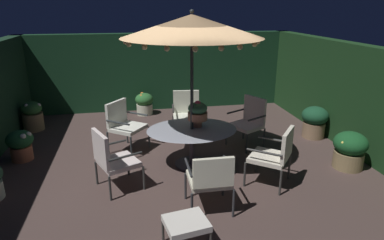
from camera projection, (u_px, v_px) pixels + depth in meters
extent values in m
cube|color=#483732|center=(180.00, 162.00, 6.38)|extent=(7.43, 7.45, 0.02)
cube|color=#14351E|center=(160.00, 72.00, 9.35)|extent=(7.43, 0.30, 2.10)
cube|color=#183719|center=(356.00, 99.00, 6.66)|extent=(0.30, 7.45, 2.10)
cylinder|color=#2F2B35|center=(192.00, 164.00, 6.24)|extent=(0.62, 0.62, 0.03)
cylinder|color=#2F2B35|center=(192.00, 148.00, 6.14)|extent=(0.09, 0.09, 0.68)
ellipsoid|color=#A0A3AF|center=(192.00, 129.00, 6.02)|extent=(1.62, 1.29, 0.03)
cylinder|color=#292F2F|center=(192.00, 101.00, 5.85)|extent=(0.06, 0.06, 2.44)
cone|color=tan|center=(192.00, 26.00, 5.43)|extent=(2.35, 2.35, 0.37)
sphere|color=#292F2F|center=(192.00, 11.00, 5.36)|extent=(0.07, 0.07, 0.07)
sphere|color=#F9DB8C|center=(253.00, 39.00, 5.75)|extent=(0.08, 0.08, 0.08)
sphere|color=#F9DB8C|center=(244.00, 38.00, 6.00)|extent=(0.08, 0.08, 0.08)
sphere|color=#F9DB8C|center=(226.00, 36.00, 6.32)|extent=(0.08, 0.08, 0.08)
sphere|color=#F9DB8C|center=(209.00, 35.00, 6.47)|extent=(0.08, 0.08, 0.08)
sphere|color=#F9DB8C|center=(189.00, 35.00, 6.52)|extent=(0.08, 0.08, 0.08)
sphere|color=#F9DB8C|center=(170.00, 36.00, 6.44)|extent=(0.08, 0.08, 0.08)
sphere|color=#F9DB8C|center=(155.00, 36.00, 6.29)|extent=(0.08, 0.08, 0.08)
sphere|color=#F9DB8C|center=(140.00, 38.00, 6.01)|extent=(0.08, 0.08, 0.08)
sphere|color=#F9DB8C|center=(129.00, 40.00, 5.65)|extent=(0.08, 0.08, 0.08)
sphere|color=#F9DB8C|center=(126.00, 42.00, 5.32)|extent=(0.08, 0.08, 0.08)
sphere|color=#F9DB8C|center=(129.00, 44.00, 5.03)|extent=(0.08, 0.08, 0.08)
sphere|color=#F9DB8C|center=(144.00, 47.00, 4.72)|extent=(0.08, 0.08, 0.08)
sphere|color=#F9DB8C|center=(167.00, 48.00, 4.55)|extent=(0.08, 0.08, 0.08)
sphere|color=#F9DB8C|center=(195.00, 49.00, 4.50)|extent=(0.08, 0.08, 0.08)
sphere|color=#F9DB8C|center=(221.00, 48.00, 4.57)|extent=(0.08, 0.08, 0.08)
sphere|color=#F9DB8C|center=(240.00, 47.00, 4.73)|extent=(0.08, 0.08, 0.08)
sphere|color=#F9DB8C|center=(255.00, 44.00, 5.03)|extent=(0.08, 0.08, 0.08)
sphere|color=#F9DB8C|center=(258.00, 42.00, 5.39)|extent=(0.08, 0.08, 0.08)
cylinder|color=#AD654A|center=(198.00, 123.00, 6.10)|extent=(0.16, 0.16, 0.14)
cylinder|color=#A9664C|center=(198.00, 116.00, 6.06)|extent=(0.36, 0.36, 0.14)
ellipsoid|color=#336042|center=(198.00, 108.00, 6.01)|extent=(0.35, 0.35, 0.21)
sphere|color=#ED4868|center=(198.00, 104.00, 5.98)|extent=(0.12, 0.12, 0.12)
cylinder|color=#2C3233|center=(149.00, 137.00, 6.91)|extent=(0.04, 0.04, 0.46)
cylinder|color=#2C3233|center=(131.00, 148.00, 6.39)|extent=(0.04, 0.04, 0.46)
cylinder|color=#2C3233|center=(127.00, 133.00, 7.15)|extent=(0.04, 0.04, 0.46)
cylinder|color=#2C3233|center=(108.00, 143.00, 6.62)|extent=(0.04, 0.04, 0.46)
cube|color=silver|center=(128.00, 128.00, 6.68)|extent=(0.80, 0.81, 0.07)
cube|color=silver|center=(116.00, 113.00, 6.70)|extent=(0.40, 0.51, 0.48)
cylinder|color=#2C3233|center=(137.00, 114.00, 6.87)|extent=(0.45, 0.35, 0.04)
cylinder|color=#2C3233|center=(118.00, 123.00, 6.35)|extent=(0.45, 0.35, 0.04)
cylinder|color=#2F3130|center=(128.00, 164.00, 5.80)|extent=(0.04, 0.04, 0.40)
cylinder|color=#2F3130|center=(144.00, 178.00, 5.34)|extent=(0.04, 0.04, 0.40)
cylinder|color=#2F3130|center=(97.00, 173.00, 5.50)|extent=(0.04, 0.04, 0.40)
cylinder|color=#2F3130|center=(110.00, 189.00, 5.04)|extent=(0.04, 0.04, 0.40)
cube|color=silver|center=(119.00, 162.00, 5.34)|extent=(0.74, 0.75, 0.07)
cube|color=silver|center=(101.00, 149.00, 5.10)|extent=(0.28, 0.54, 0.53)
cylinder|color=#2F3130|center=(111.00, 144.00, 5.50)|extent=(0.51, 0.25, 0.04)
cylinder|color=#2F3130|center=(126.00, 156.00, 5.04)|extent=(0.51, 0.25, 0.04)
cylinder|color=#2B2D30|center=(186.00, 186.00, 5.07)|extent=(0.04, 0.04, 0.43)
cylinder|color=#2B2D30|center=(223.00, 183.00, 5.17)|extent=(0.04, 0.04, 0.43)
cylinder|color=#2B2D30|center=(192.00, 208.00, 4.54)|extent=(0.04, 0.04, 0.43)
cylinder|color=#2B2D30|center=(234.00, 203.00, 4.64)|extent=(0.04, 0.04, 0.43)
cube|color=beige|center=(209.00, 179.00, 4.77)|extent=(0.58, 0.57, 0.07)
cube|color=beige|center=(213.00, 173.00, 4.44)|extent=(0.56, 0.07, 0.42)
cylinder|color=#2B2D30|center=(188.00, 167.00, 4.66)|extent=(0.05, 0.55, 0.04)
cylinder|color=#2B2D30|center=(229.00, 164.00, 4.75)|extent=(0.05, 0.55, 0.04)
cylinder|color=#323230|center=(245.00, 175.00, 5.43)|extent=(0.04, 0.04, 0.43)
cylinder|color=#323230|center=(256.00, 160.00, 5.92)|extent=(0.04, 0.04, 0.43)
cylinder|color=#323230|center=(280.00, 183.00, 5.17)|extent=(0.04, 0.04, 0.43)
cylinder|color=#323230|center=(289.00, 168.00, 5.66)|extent=(0.04, 0.04, 0.43)
cube|color=beige|center=(269.00, 157.00, 5.46)|extent=(0.80, 0.80, 0.07)
cube|color=beige|center=(287.00, 145.00, 5.25)|extent=(0.40, 0.47, 0.49)
cylinder|color=#323230|center=(264.00, 152.00, 5.15)|extent=(0.45, 0.38, 0.04)
cylinder|color=#323230|center=(274.00, 140.00, 5.64)|extent=(0.45, 0.38, 0.04)
cylinder|color=#2E2F32|center=(247.00, 144.00, 6.64)|extent=(0.04, 0.04, 0.41)
cylinder|color=#2E2F32|center=(226.00, 135.00, 7.07)|extent=(0.04, 0.04, 0.41)
cylinder|color=#2E2F32|center=(264.00, 138.00, 6.95)|extent=(0.04, 0.04, 0.41)
cylinder|color=#2E2F32|center=(244.00, 130.00, 7.38)|extent=(0.04, 0.04, 0.41)
cube|color=silver|center=(246.00, 126.00, 6.93)|extent=(0.72, 0.74, 0.07)
cube|color=silver|center=(255.00, 110.00, 6.98)|extent=(0.31, 0.52, 0.54)
cylinder|color=#2E2F32|center=(257.00, 118.00, 6.64)|extent=(0.47, 0.27, 0.04)
cylinder|color=#2E2F32|center=(236.00, 111.00, 7.07)|extent=(0.47, 0.27, 0.04)
cylinder|color=#312D2E|center=(202.00, 132.00, 7.26)|extent=(0.04, 0.04, 0.41)
cylinder|color=#312D2E|center=(174.00, 133.00, 7.22)|extent=(0.04, 0.04, 0.41)
cylinder|color=#312D2E|center=(199.00, 123.00, 7.81)|extent=(0.04, 0.04, 0.41)
cylinder|color=#312D2E|center=(173.00, 124.00, 7.77)|extent=(0.04, 0.04, 0.41)
cube|color=silver|center=(187.00, 118.00, 7.44)|extent=(0.65, 0.63, 0.07)
cube|color=silver|center=(186.00, 102.00, 7.60)|extent=(0.58, 0.12, 0.52)
cylinder|color=#312D2E|center=(201.00, 108.00, 7.39)|extent=(0.10, 0.56, 0.04)
cylinder|color=#312D2E|center=(173.00, 108.00, 7.34)|extent=(0.10, 0.56, 0.04)
cylinder|color=#30302C|center=(163.00, 231.00, 4.16)|extent=(0.03, 0.03, 0.31)
cylinder|color=#30302C|center=(198.00, 223.00, 4.32)|extent=(0.03, 0.03, 0.31)
cube|color=silver|center=(186.00, 223.00, 4.00)|extent=(0.57, 0.52, 0.08)
cylinder|color=olive|center=(348.00, 159.00, 6.09)|extent=(0.52, 0.52, 0.31)
ellipsoid|color=#174C23|center=(351.00, 143.00, 5.98)|extent=(0.59, 0.59, 0.42)
sphere|color=#EFBE4C|center=(360.00, 137.00, 5.96)|extent=(0.07, 0.07, 0.07)
sphere|color=gold|center=(348.00, 134.00, 6.13)|extent=(0.08, 0.08, 0.08)
sphere|color=yellow|center=(343.00, 137.00, 5.99)|extent=(0.09, 0.09, 0.09)
sphere|color=#EDDA54|center=(343.00, 143.00, 5.83)|extent=(0.07, 0.07, 0.07)
sphere|color=#F1CD54|center=(361.00, 145.00, 5.84)|extent=(0.10, 0.10, 0.10)
cylinder|color=#88694D|center=(313.00, 130.00, 7.49)|extent=(0.48, 0.48, 0.34)
ellipsoid|color=#174429|center=(315.00, 116.00, 7.39)|extent=(0.57, 0.57, 0.40)
sphere|color=#E18840|center=(323.00, 112.00, 7.35)|extent=(0.08, 0.08, 0.08)
sphere|color=orange|center=(316.00, 111.00, 7.58)|extent=(0.07, 0.07, 0.07)
sphere|color=orange|center=(307.00, 110.00, 7.47)|extent=(0.07, 0.07, 0.07)
sphere|color=orange|center=(309.00, 114.00, 7.26)|extent=(0.06, 0.06, 0.06)
sphere|color=#DE8842|center=(321.00, 117.00, 7.22)|extent=(0.08, 0.08, 0.08)
cylinder|color=#AE5E40|center=(22.00, 153.00, 6.40)|extent=(0.39, 0.39, 0.28)
ellipsoid|color=#1C4E28|center=(20.00, 139.00, 6.31)|extent=(0.49, 0.49, 0.34)
sphere|color=silver|center=(29.00, 134.00, 6.30)|extent=(0.10, 0.10, 0.10)
sphere|color=silver|center=(23.00, 133.00, 6.38)|extent=(0.08, 0.08, 0.08)
sphere|color=silver|center=(18.00, 136.00, 6.40)|extent=(0.09, 0.09, 0.09)
sphere|color=silver|center=(12.00, 139.00, 6.28)|extent=(0.07, 0.07, 0.07)
sphere|color=silver|center=(13.00, 142.00, 6.15)|extent=(0.10, 0.10, 0.10)
sphere|color=silver|center=(23.00, 136.00, 6.17)|extent=(0.10, 0.10, 0.10)
cylinder|color=beige|center=(145.00, 109.00, 9.06)|extent=(0.43, 0.43, 0.28)
ellipsoid|color=#2C662F|center=(144.00, 99.00, 8.97)|extent=(0.48, 0.48, 0.33)
sphere|color=orange|center=(149.00, 97.00, 8.99)|extent=(0.10, 0.10, 0.10)
sphere|color=orange|center=(142.00, 94.00, 9.09)|extent=(0.09, 0.09, 0.09)
sphere|color=orange|center=(141.00, 96.00, 8.85)|extent=(0.08, 0.08, 0.08)
cylinder|color=olive|center=(33.00, 122.00, 7.91)|extent=(0.46, 0.46, 0.41)
ellipsoid|color=#2A5B2B|center=(31.00, 108.00, 7.80)|extent=(0.45, 0.45, 0.32)
sphere|color=silver|center=(39.00, 105.00, 7.80)|extent=(0.09, 0.09, 0.09)
sphere|color=silver|center=(27.00, 105.00, 7.88)|extent=(0.09, 0.09, 0.09)
sphere|color=silver|center=(26.00, 105.00, 7.64)|extent=(0.08, 0.08, 0.08)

